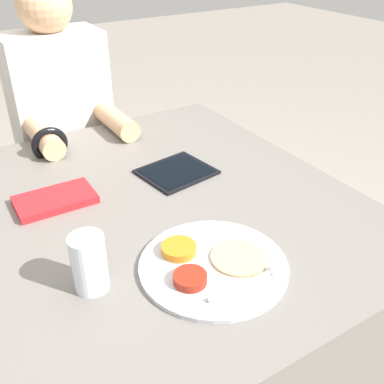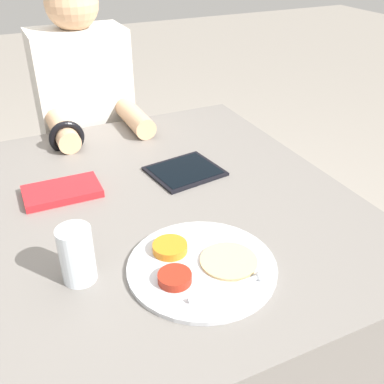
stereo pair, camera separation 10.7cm
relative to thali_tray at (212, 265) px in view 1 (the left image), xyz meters
name	(u,v)px [view 1 (the left image)]	position (x,y,z in m)	size (l,w,h in m)	color
dining_table	(152,312)	(-0.01, 0.28, -0.38)	(1.03, 1.09, 0.75)	slate
thali_tray	(212,265)	(0.00, 0.00, 0.00)	(0.31, 0.31, 0.03)	#B7BABF
red_notebook	(55,200)	(-0.20, 0.41, 0.00)	(0.20, 0.12, 0.02)	silver
tablet_device	(176,172)	(0.14, 0.39, 0.00)	(0.21, 0.19, 0.01)	black
person_diner	(69,160)	(0.00, 0.96, -0.18)	(0.34, 0.44, 1.22)	black
drinking_glass	(89,263)	(-0.23, 0.08, 0.05)	(0.07, 0.07, 0.12)	silver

